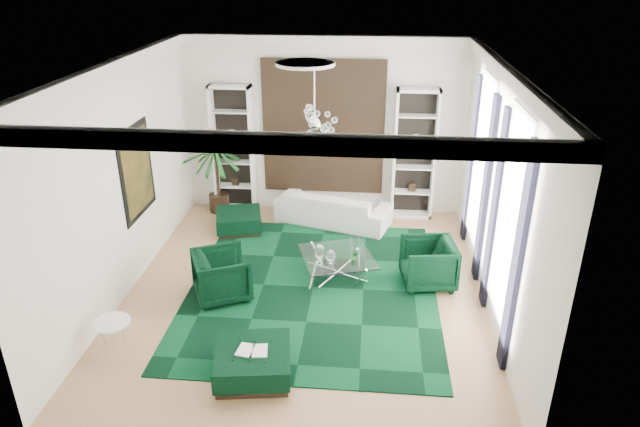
# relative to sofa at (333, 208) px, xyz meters

# --- Properties ---
(floor) EXTENTS (6.00, 7.00, 0.02)m
(floor) POSITION_rel_sofa_xyz_m (-0.28, -2.76, -0.36)
(floor) COLOR tan
(floor) RESTS_ON ground
(ceiling) EXTENTS (6.00, 7.00, 0.02)m
(ceiling) POSITION_rel_sofa_xyz_m (-0.28, -2.76, 3.46)
(ceiling) COLOR white
(ceiling) RESTS_ON ground
(wall_back) EXTENTS (6.00, 0.02, 3.80)m
(wall_back) POSITION_rel_sofa_xyz_m (-0.28, 0.75, 1.55)
(wall_back) COLOR silver
(wall_back) RESTS_ON ground
(wall_front) EXTENTS (6.00, 0.02, 3.80)m
(wall_front) POSITION_rel_sofa_xyz_m (-0.28, -6.27, 1.55)
(wall_front) COLOR silver
(wall_front) RESTS_ON ground
(wall_left) EXTENTS (0.02, 7.00, 3.80)m
(wall_left) POSITION_rel_sofa_xyz_m (-3.29, -2.76, 1.55)
(wall_left) COLOR silver
(wall_left) RESTS_ON ground
(wall_right) EXTENTS (0.02, 7.00, 3.80)m
(wall_right) POSITION_rel_sofa_xyz_m (2.73, -2.76, 1.55)
(wall_right) COLOR silver
(wall_right) RESTS_ON ground
(crown_molding) EXTENTS (6.00, 7.00, 0.18)m
(crown_molding) POSITION_rel_sofa_xyz_m (-0.28, -2.76, 3.35)
(crown_molding) COLOR white
(crown_molding) RESTS_ON ceiling
(ceiling_medallion) EXTENTS (0.90, 0.90, 0.05)m
(ceiling_medallion) POSITION_rel_sofa_xyz_m (-0.28, -2.46, 3.42)
(ceiling_medallion) COLOR white
(ceiling_medallion) RESTS_ON ceiling
(tapestry) EXTENTS (2.50, 0.06, 2.80)m
(tapestry) POSITION_rel_sofa_xyz_m (-0.28, 0.70, 1.55)
(tapestry) COLOR black
(tapestry) RESTS_ON wall_back
(shelving_left) EXTENTS (0.90, 0.38, 2.80)m
(shelving_left) POSITION_rel_sofa_xyz_m (-2.23, 0.55, 1.05)
(shelving_left) COLOR white
(shelving_left) RESTS_ON floor
(shelving_right) EXTENTS (0.90, 0.38, 2.80)m
(shelving_right) POSITION_rel_sofa_xyz_m (1.67, 0.55, 1.05)
(shelving_right) COLOR white
(shelving_right) RESTS_ON floor
(painting) EXTENTS (0.04, 1.30, 1.60)m
(painting) POSITION_rel_sofa_xyz_m (-3.25, -2.16, 1.50)
(painting) COLOR black
(painting) RESTS_ON wall_left
(window_near) EXTENTS (0.03, 1.10, 2.90)m
(window_near) POSITION_rel_sofa_xyz_m (2.71, -3.66, 1.55)
(window_near) COLOR white
(window_near) RESTS_ON wall_right
(curtain_near_a) EXTENTS (0.07, 0.30, 3.25)m
(curtain_near_a) POSITION_rel_sofa_xyz_m (2.68, -4.44, 1.30)
(curtain_near_a) COLOR black
(curtain_near_a) RESTS_ON floor
(curtain_near_b) EXTENTS (0.07, 0.30, 3.25)m
(curtain_near_b) POSITION_rel_sofa_xyz_m (2.68, -2.88, 1.30)
(curtain_near_b) COLOR black
(curtain_near_b) RESTS_ON floor
(window_far) EXTENTS (0.03, 1.10, 2.90)m
(window_far) POSITION_rel_sofa_xyz_m (2.71, -1.26, 1.55)
(window_far) COLOR white
(window_far) RESTS_ON wall_right
(curtain_far_a) EXTENTS (0.07, 0.30, 3.25)m
(curtain_far_a) POSITION_rel_sofa_xyz_m (2.68, -2.04, 1.30)
(curtain_far_a) COLOR black
(curtain_far_a) RESTS_ON floor
(curtain_far_b) EXTENTS (0.07, 0.30, 3.25)m
(curtain_far_b) POSITION_rel_sofa_xyz_m (2.68, -0.48, 1.30)
(curtain_far_b) COLOR black
(curtain_far_b) RESTS_ON floor
(rug) EXTENTS (4.20, 5.00, 0.02)m
(rug) POSITION_rel_sofa_xyz_m (-0.16, -2.68, -0.34)
(rug) COLOR black
(rug) RESTS_ON floor
(sofa) EXTENTS (2.56, 1.60, 0.70)m
(sofa) POSITION_rel_sofa_xyz_m (0.00, 0.00, 0.00)
(sofa) COLOR white
(sofa) RESTS_ON floor
(armchair_left) EXTENTS (1.18, 1.17, 0.81)m
(armchair_left) POSITION_rel_sofa_xyz_m (-1.63, -3.07, 0.06)
(armchair_left) COLOR black
(armchair_left) RESTS_ON floor
(armchair_right) EXTENTS (1.00, 0.98, 0.81)m
(armchair_right) POSITION_rel_sofa_xyz_m (1.80, -2.35, 0.06)
(armchair_right) COLOR black
(armchair_right) RESTS_ON floor
(coffee_table) EXTENTS (1.51, 1.51, 0.41)m
(coffee_table) POSITION_rel_sofa_xyz_m (0.23, -2.24, -0.14)
(coffee_table) COLOR white
(coffee_table) RESTS_ON floor
(ottoman_side) EXTENTS (1.08, 1.08, 0.40)m
(ottoman_side) POSITION_rel_sofa_xyz_m (-1.93, -0.55, -0.15)
(ottoman_side) COLOR black
(ottoman_side) RESTS_ON floor
(ottoman_front) EXTENTS (1.13, 1.13, 0.40)m
(ottoman_front) POSITION_rel_sofa_xyz_m (-0.74, -4.98, -0.15)
(ottoman_front) COLOR black
(ottoman_front) RESTS_ON floor
(book) EXTENTS (0.42, 0.28, 0.03)m
(book) POSITION_rel_sofa_xyz_m (-0.74, -4.98, 0.07)
(book) COLOR white
(book) RESTS_ON ottoman_front
(side_table) EXTENTS (0.58, 0.58, 0.50)m
(side_table) POSITION_rel_sofa_xyz_m (-2.82, -4.66, -0.10)
(side_table) COLOR white
(side_table) RESTS_ON floor
(palm) EXTENTS (1.99, 1.99, 2.40)m
(palm) POSITION_rel_sofa_xyz_m (-2.59, 0.39, 0.85)
(palm) COLOR #19591E
(palm) RESTS_ON floor
(chandelier) EXTENTS (0.97, 0.97, 0.72)m
(chandelier) POSITION_rel_sofa_xyz_m (-0.15, -2.44, 2.50)
(chandelier) COLOR white
(chandelier) RESTS_ON ceiling
(table_plant) EXTENTS (0.15, 0.13, 0.24)m
(table_plant) POSITION_rel_sofa_xyz_m (0.53, -2.49, 0.18)
(table_plant) COLOR #19591E
(table_plant) RESTS_ON coffee_table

